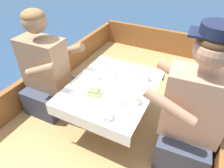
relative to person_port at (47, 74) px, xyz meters
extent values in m
plane|color=navy|center=(0.64, 0.15, -0.74)|extent=(60.00, 60.00, 0.00)
cube|color=#A87F4C|center=(0.64, 0.15, -0.57)|extent=(1.86, 3.16, 0.35)
cube|color=brown|center=(-0.26, 0.15, -0.24)|extent=(0.06, 3.16, 0.30)
cube|color=brown|center=(1.54, 0.15, -0.24)|extent=(0.06, 3.16, 0.30)
cube|color=brown|center=(0.64, 1.70, -0.22)|extent=(1.74, 0.06, 0.34)
cylinder|color=#B2B2B7|center=(0.64, 0.07, -0.19)|extent=(0.07, 0.07, 0.40)
cube|color=#A87F4C|center=(0.64, 0.07, 0.02)|extent=(0.65, 0.81, 0.02)
cube|color=white|center=(0.64, 0.07, 0.03)|extent=(0.68, 0.84, 0.00)
cube|color=white|center=(0.64, -0.34, -0.02)|extent=(0.68, 0.00, 0.10)
cube|color=white|center=(0.64, 0.49, -0.02)|extent=(0.68, 0.00, 0.10)
cube|color=#333847|center=(-0.01, 0.00, -0.26)|extent=(0.37, 0.45, 0.26)
cube|color=#936B4C|center=(-0.01, 0.00, 0.11)|extent=(0.40, 0.23, 0.48)
sphere|color=#936B4C|center=(-0.01, 0.00, 0.49)|extent=(0.19, 0.19, 0.19)
ellipsoid|color=brown|center=(-0.01, 0.00, 0.54)|extent=(0.18, 0.18, 0.11)
cylinder|color=#936B4C|center=(0.14, 0.18, 0.19)|extent=(0.34, 0.08, 0.21)
cylinder|color=#936B4C|center=(0.15, -0.18, 0.19)|extent=(0.34, 0.08, 0.21)
cube|color=#333847|center=(1.29, 0.02, -0.26)|extent=(0.39, 0.46, 0.26)
cube|color=tan|center=(1.29, 0.02, 0.12)|extent=(0.41, 0.25, 0.51)
sphere|color=tan|center=(1.29, 0.02, 0.54)|extent=(0.22, 0.22, 0.22)
ellipsoid|color=#472D19|center=(1.29, 0.02, 0.58)|extent=(0.21, 0.21, 0.12)
cylinder|color=tan|center=(1.15, -0.17, 0.22)|extent=(0.34, 0.09, 0.21)
cylinder|color=tan|center=(1.12, 0.19, 0.22)|extent=(0.34, 0.09, 0.21)
cylinder|color=black|center=(1.29, 0.02, 0.65)|extent=(0.20, 0.20, 0.06)
cube|color=black|center=(1.19, 0.01, 0.62)|extent=(0.11, 0.16, 0.01)
cylinder|color=white|center=(0.57, -0.10, 0.04)|extent=(0.19, 0.19, 0.01)
cylinder|color=white|center=(0.73, 0.10, 0.04)|extent=(0.20, 0.20, 0.01)
cube|color=tan|center=(0.57, -0.10, 0.06)|extent=(0.11, 0.10, 0.04)
cube|color=#669347|center=(0.57, -0.10, 0.08)|extent=(0.09, 0.08, 0.01)
cylinder|color=white|center=(0.71, 0.30, 0.05)|extent=(0.12, 0.12, 0.04)
cylinder|color=beige|center=(0.71, 0.30, 0.06)|extent=(0.10, 0.10, 0.02)
cylinder|color=white|center=(0.56, 0.20, 0.05)|extent=(0.11, 0.11, 0.04)
cylinder|color=beige|center=(0.56, 0.20, 0.06)|extent=(0.09, 0.09, 0.02)
cylinder|color=white|center=(0.76, -0.26, 0.05)|extent=(0.11, 0.11, 0.04)
cylinder|color=beige|center=(0.76, -0.26, 0.06)|extent=(0.09, 0.09, 0.02)
cylinder|color=white|center=(0.76, -0.08, 0.05)|extent=(0.14, 0.14, 0.04)
cylinder|color=beige|center=(0.76, -0.08, 0.06)|extent=(0.11, 0.11, 0.02)
cylinder|color=white|center=(0.85, 0.28, 0.06)|extent=(0.08, 0.08, 0.06)
torus|color=white|center=(0.90, 0.28, 0.07)|extent=(0.04, 0.01, 0.04)
cylinder|color=#3D2314|center=(0.85, 0.28, 0.08)|extent=(0.06, 0.06, 0.01)
cylinder|color=white|center=(0.45, 0.34, 0.06)|extent=(0.06, 0.06, 0.06)
torus|color=white|center=(0.49, 0.34, 0.06)|extent=(0.04, 0.01, 0.04)
cylinder|color=#3D2314|center=(0.45, 0.34, 0.07)|extent=(0.05, 0.05, 0.01)
cylinder|color=white|center=(0.89, -0.03, 0.06)|extent=(0.07, 0.07, 0.07)
torus|color=white|center=(0.94, -0.03, 0.07)|extent=(0.04, 0.01, 0.04)
cylinder|color=#3D2314|center=(0.89, -0.03, 0.08)|extent=(0.06, 0.06, 0.01)
cylinder|color=silver|center=(0.47, 0.11, 0.06)|extent=(0.06, 0.06, 0.05)
cylinder|color=beige|center=(0.47, 0.11, 0.06)|extent=(0.07, 0.07, 0.03)
cube|color=silver|center=(0.82, 0.43, 0.03)|extent=(0.06, 0.17, 0.00)
ellipsoid|color=silver|center=(0.80, 0.50, 0.03)|extent=(0.04, 0.02, 0.01)
cube|color=silver|center=(0.40, -0.07, 0.03)|extent=(0.08, 0.16, 0.00)
cube|color=silver|center=(0.35, -0.13, 0.03)|extent=(0.02, 0.17, 0.00)
ellipsoid|color=silver|center=(0.35, -0.06, 0.03)|extent=(0.04, 0.02, 0.01)
cube|color=silver|center=(0.89, -0.18, 0.03)|extent=(0.06, 0.17, 0.00)
camera|label=1|loc=(1.24, -1.10, 1.02)|focal=32.00mm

